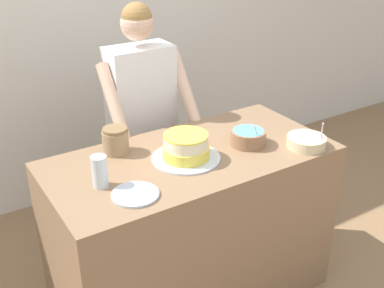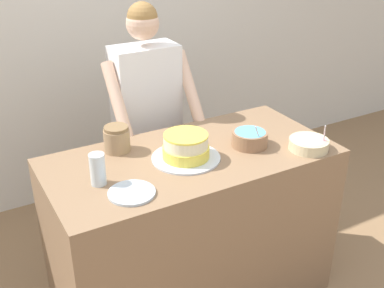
{
  "view_description": "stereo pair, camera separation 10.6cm",
  "coord_description": "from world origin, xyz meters",
  "px_view_note": "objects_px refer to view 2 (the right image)",
  "views": [
    {
      "loc": [
        -1.15,
        -1.47,
        2.04
      ],
      "look_at": [
        -0.02,
        0.32,
        1.0
      ],
      "focal_mm": 45.0,
      "sensor_mm": 36.0,
      "label": 1
    },
    {
      "loc": [
        -1.05,
        -1.52,
        2.04
      ],
      "look_at": [
        -0.02,
        0.32,
        1.0
      ],
      "focal_mm": 45.0,
      "sensor_mm": 36.0,
      "label": 2
    }
  ],
  "objects_px": {
    "person_baker": "(147,108)",
    "ceramic_plate": "(132,193)",
    "cake": "(186,148)",
    "frosting_bowl_blue": "(250,138)",
    "drinking_glass": "(98,169)",
    "frosting_bowl_pink": "(309,144)",
    "stoneware_jar": "(117,139)"
  },
  "relations": [
    {
      "from": "cake",
      "to": "frosting_bowl_blue",
      "type": "bearing_deg",
      "value": -5.36
    },
    {
      "from": "ceramic_plate",
      "to": "cake",
      "type": "bearing_deg",
      "value": 25.2
    },
    {
      "from": "frosting_bowl_blue",
      "to": "ceramic_plate",
      "type": "xyz_separation_m",
      "value": [
        -0.73,
        -0.14,
        -0.04
      ]
    },
    {
      "from": "frosting_bowl_blue",
      "to": "frosting_bowl_pink",
      "type": "relative_size",
      "value": 0.92
    },
    {
      "from": "cake",
      "to": "drinking_glass",
      "type": "xyz_separation_m",
      "value": [
        -0.46,
        -0.02,
        0.02
      ]
    },
    {
      "from": "cake",
      "to": "frosting_bowl_blue",
      "type": "height_order",
      "value": "frosting_bowl_blue"
    },
    {
      "from": "frosting_bowl_blue",
      "to": "drinking_glass",
      "type": "distance_m",
      "value": 0.82
    },
    {
      "from": "drinking_glass",
      "to": "ceramic_plate",
      "type": "height_order",
      "value": "drinking_glass"
    },
    {
      "from": "frosting_bowl_blue",
      "to": "cake",
      "type": "bearing_deg",
      "value": 174.64
    },
    {
      "from": "ceramic_plate",
      "to": "frosting_bowl_pink",
      "type": "bearing_deg",
      "value": -2.78
    },
    {
      "from": "frosting_bowl_pink",
      "to": "ceramic_plate",
      "type": "bearing_deg",
      "value": 177.22
    },
    {
      "from": "frosting_bowl_pink",
      "to": "stoneware_jar",
      "type": "distance_m",
      "value": 0.99
    },
    {
      "from": "drinking_glass",
      "to": "frosting_bowl_pink",
      "type": "bearing_deg",
      "value": -10.67
    },
    {
      "from": "person_baker",
      "to": "stoneware_jar",
      "type": "distance_m",
      "value": 0.52
    },
    {
      "from": "frosting_bowl_blue",
      "to": "drinking_glass",
      "type": "height_order",
      "value": "drinking_glass"
    },
    {
      "from": "frosting_bowl_blue",
      "to": "ceramic_plate",
      "type": "distance_m",
      "value": 0.74
    },
    {
      "from": "stoneware_jar",
      "to": "frosting_bowl_pink",
      "type": "bearing_deg",
      "value": -28.47
    },
    {
      "from": "person_baker",
      "to": "frosting_bowl_blue",
      "type": "height_order",
      "value": "person_baker"
    },
    {
      "from": "drinking_glass",
      "to": "ceramic_plate",
      "type": "relative_size",
      "value": 0.72
    },
    {
      "from": "cake",
      "to": "frosting_bowl_pink",
      "type": "relative_size",
      "value": 1.69
    },
    {
      "from": "cake",
      "to": "stoneware_jar",
      "type": "distance_m",
      "value": 0.36
    },
    {
      "from": "ceramic_plate",
      "to": "stoneware_jar",
      "type": "xyz_separation_m",
      "value": [
        0.1,
        0.42,
        0.06
      ]
    },
    {
      "from": "person_baker",
      "to": "drinking_glass",
      "type": "relative_size",
      "value": 10.49
    },
    {
      "from": "ceramic_plate",
      "to": "frosting_bowl_blue",
      "type": "bearing_deg",
      "value": 10.72
    },
    {
      "from": "person_baker",
      "to": "cake",
      "type": "bearing_deg",
      "value": -97.19
    },
    {
      "from": "frosting_bowl_blue",
      "to": "drinking_glass",
      "type": "xyz_separation_m",
      "value": [
        -0.82,
        0.02,
        0.03
      ]
    },
    {
      "from": "person_baker",
      "to": "ceramic_plate",
      "type": "xyz_separation_m",
      "value": [
        -0.44,
        -0.81,
        -0.02
      ]
    },
    {
      "from": "person_baker",
      "to": "drinking_glass",
      "type": "bearing_deg",
      "value": -129.36
    },
    {
      "from": "frosting_bowl_blue",
      "to": "frosting_bowl_pink",
      "type": "distance_m",
      "value": 0.3
    },
    {
      "from": "person_baker",
      "to": "frosting_bowl_pink",
      "type": "distance_m",
      "value": 1.0
    },
    {
      "from": "stoneware_jar",
      "to": "drinking_glass",
      "type": "bearing_deg",
      "value": -125.94
    },
    {
      "from": "drinking_glass",
      "to": "person_baker",
      "type": "bearing_deg",
      "value": 50.64
    }
  ]
}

